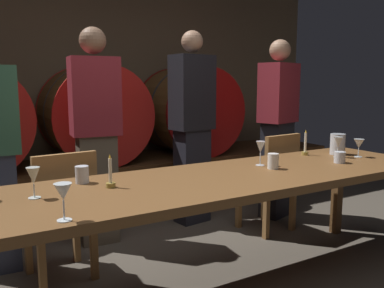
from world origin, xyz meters
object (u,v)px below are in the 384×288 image
Objects in this scene: dining_table at (229,185)px; pitcher at (338,144)px; wine_glass_center_left at (63,193)px; wine_glass_right at (338,143)px; candle_right at (305,148)px; chair_left at (62,210)px; wine_glass_left at (33,177)px; cup_right at (340,157)px; wine_barrel_right at (189,111)px; guest_far_right at (278,128)px; guest_center_left at (96,135)px; wine_glass_center_right at (261,148)px; cup_left at (82,175)px; wine_barrel_center at (94,114)px; wine_glass_far_right at (359,144)px; candle_left at (111,179)px; chair_right at (272,178)px; cup_center at (273,161)px; guest_center_right at (192,126)px.

pitcher is (1.16, 0.17, 0.14)m from dining_table.
wine_glass_center_left is 2.16m from wine_glass_right.
chair_left is at bearing 167.36° from candle_right.
cup_right is (2.00, -0.15, -0.07)m from wine_glass_left.
guest_far_right is (0.41, -1.02, -0.12)m from wine_barrel_right.
guest_center_left is 1.66m from candle_right.
dining_table is 0.42m from wine_glass_center_right.
dining_table is 0.97m from candle_right.
cup_left is at bearing 162.70° from dining_table.
wine_barrel_center is 1.85m from cup_left.
cup_right is (-0.31, -0.08, -0.06)m from wine_glass_far_right.
chair_left is at bearing -115.30° from wine_barrel_center.
wine_glass_center_left is 2.29m from wine_glass_far_right.
candle_left is 1.32× the size of wine_glass_far_right.
chair_left is (-1.72, -1.33, -0.52)m from wine_barrel_right.
guest_far_right reaches higher than chair_right.
cup_center is (-0.85, 0.00, -0.05)m from wine_glass_far_right.
pitcher is at bearing -80.87° from wine_barrel_right.
cup_right is at bearing -5.68° from candle_left.
wine_glass_center_right is at bearing 131.56° from guest_center_left.
candle_right is 1.44× the size of wine_glass_far_right.
guest_center_right is 22.43× the size of cup_right.
chair_right is 0.81m from cup_right.
cup_center is (1.41, 0.34, -0.07)m from wine_glass_center_left.
chair_left is 4.43× the size of candle_right.
wine_glass_left is at bearing 29.09° from guest_center_right.
guest_center_right is at bearing 122.09° from pitcher.
guest_far_right is 0.80m from candle_right.
dining_table is 1.36m from guest_center_right.
guest_far_right is 11.05× the size of wine_glass_right.
wine_glass_right reaches higher than chair_left.
guest_center_left is at bearing 145.35° from candle_right.
wine_glass_left is at bearing -114.51° from wine_barrel_center.
guest_far_right is at bearing 24.24° from candle_left.
pitcher reaches higher than chair_right.
wine_glass_right is (0.14, -0.19, 0.05)m from candle_right.
pitcher is (0.69, -1.09, -0.08)m from guest_center_right.
wine_barrel_right is 3.03m from wine_glass_center_left.
wine_barrel_right reaches higher than wine_glass_left.
cup_left is at bearing 173.97° from wine_glass_center_right.
cup_left is (0.28, 0.19, -0.06)m from wine_glass_left.
dining_table is (-0.87, -2.00, -0.31)m from wine_barrel_right.
wine_glass_center_left is at bearing -82.98° from wine_glass_left.
candle_left is at bearing 176.01° from cup_center.
chair_right is at bearing 85.47° from candle_right.
wine_glass_far_right is (0.73, -1.26, -0.06)m from guest_center_right.
wine_barrel_center is 1.10× the size of chair_left.
guest_far_right is at bearing -142.46° from chair_right.
chair_right is 5.65× the size of wine_glass_right.
wine_barrel_center is 1.10m from wine_barrel_right.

